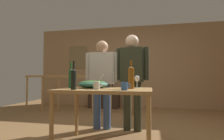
% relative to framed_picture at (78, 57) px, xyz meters
% --- Properties ---
extents(ground_plane, '(8.14, 8.14, 0.00)m').
position_rel_framed_picture_xyz_m(ground_plane, '(1.85, -2.68, -1.57)').
color(ground_plane, olive).
extents(back_wall, '(6.27, 0.10, 2.50)m').
position_rel_framed_picture_xyz_m(back_wall, '(1.85, 0.06, -0.32)').
color(back_wall, tan).
rests_on(back_wall, ground_plane).
extents(framed_picture, '(0.61, 0.03, 0.72)m').
position_rel_framed_picture_xyz_m(framed_picture, '(0.00, 0.00, 0.00)').
color(framed_picture, olive).
extents(stair_railing, '(2.97, 0.10, 1.01)m').
position_rel_framed_picture_xyz_m(stair_railing, '(0.85, -1.15, -0.95)').
color(stair_railing, '#B2844C').
rests_on(stair_railing, ground_plane).
extents(tv_console, '(0.90, 0.40, 0.47)m').
position_rel_framed_picture_xyz_m(tv_console, '(0.97, -0.29, -1.34)').
color(tv_console, '#38281E').
rests_on(tv_console, ground_plane).
extents(flat_screen_tv, '(0.53, 0.12, 0.39)m').
position_rel_framed_picture_xyz_m(flat_screen_tv, '(0.97, -0.32, -0.88)').
color(flat_screen_tv, black).
rests_on(flat_screen_tv, tv_console).
extents(serving_table, '(1.20, 0.83, 0.75)m').
position_rel_framed_picture_xyz_m(serving_table, '(1.77, -3.31, -0.90)').
color(serving_table, '#B2844C').
rests_on(serving_table, ground_plane).
extents(salad_bowl, '(0.42, 0.42, 0.21)m').
position_rel_framed_picture_xyz_m(salad_bowl, '(1.56, -3.19, -0.76)').
color(salad_bowl, '#337060').
rests_on(salad_bowl, serving_table).
extents(wine_glass, '(0.07, 0.07, 0.18)m').
position_rel_framed_picture_xyz_m(wine_glass, '(2.17, -3.06, -0.69)').
color(wine_glass, silver).
rests_on(wine_glass, serving_table).
extents(wine_bottle_amber, '(0.08, 0.08, 0.37)m').
position_rel_framed_picture_xyz_m(wine_bottle_amber, '(2.10, -3.27, -0.66)').
color(wine_bottle_amber, brown).
rests_on(wine_bottle_amber, serving_table).
extents(wine_bottle_green, '(0.06, 0.06, 0.35)m').
position_rel_framed_picture_xyz_m(wine_bottle_green, '(1.29, -3.33, -0.68)').
color(wine_bottle_green, '#1E5628').
rests_on(wine_bottle_green, serving_table).
extents(wine_bottle_dark, '(0.07, 0.07, 0.35)m').
position_rel_framed_picture_xyz_m(wine_bottle_dark, '(1.45, -3.59, -0.68)').
color(wine_bottle_dark, black).
rests_on(wine_bottle_dark, serving_table).
extents(mug_blue, '(0.11, 0.08, 0.09)m').
position_rel_framed_picture_xyz_m(mug_blue, '(2.06, -3.55, -0.77)').
color(mug_blue, '#3866B2').
rests_on(mug_blue, serving_table).
extents(mug_white, '(0.12, 0.08, 0.10)m').
position_rel_framed_picture_xyz_m(mug_white, '(1.69, -3.45, -0.77)').
color(mug_white, white).
rests_on(mug_white, serving_table).
extents(person_standing_left, '(0.60, 0.26, 1.56)m').
position_rel_framed_picture_xyz_m(person_standing_left, '(1.50, -2.50, -0.65)').
color(person_standing_left, '#3D5684').
rests_on(person_standing_left, ground_plane).
extents(person_standing_right, '(0.57, 0.26, 1.64)m').
position_rel_framed_picture_xyz_m(person_standing_right, '(2.04, -2.50, -0.60)').
color(person_standing_right, '#2D3323').
rests_on(person_standing_right, ground_plane).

